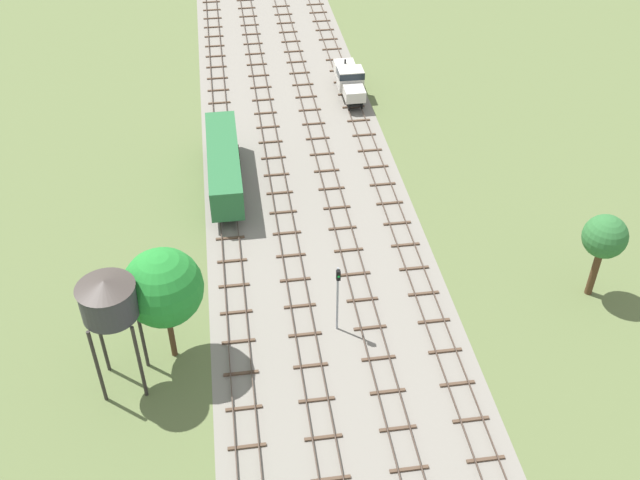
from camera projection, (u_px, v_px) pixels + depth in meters
ground_plane at (309, 207)px, 65.46m from camera, size 480.00×480.00×0.00m
ballast_bed at (309, 207)px, 65.46m from camera, size 18.32×176.00×0.01m
track_far_left at (228, 206)px, 65.34m from camera, size 2.40×126.00×0.29m
track_left at (281, 202)px, 65.88m from camera, size 2.40×126.00×0.29m
track_centre_left at (334, 197)px, 66.42m from camera, size 2.40×126.00×0.29m
track_centre at (386, 193)px, 66.95m from camera, size 2.40×126.00×0.29m
freight_boxcar_far_left_near at (224, 163)px, 66.56m from camera, size 2.87×14.00×3.60m
shunter_loco_centre_mid at (350, 79)px, 80.66m from camera, size 2.74×8.46×3.10m
water_tower at (108, 300)px, 45.12m from camera, size 3.66×3.66×9.09m
signal_post_nearest at (338, 292)px, 51.41m from camera, size 0.28×0.47×5.80m
lineside_tree_0 at (163, 288)px, 47.84m from camera, size 5.30×5.30×8.95m
lineside_tree_1 at (605, 238)px, 53.37m from camera, size 3.26×3.26×7.13m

